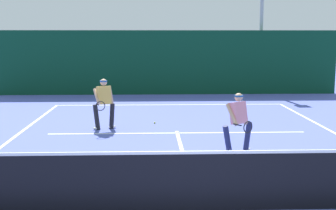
{
  "coord_description": "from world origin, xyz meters",
  "views": [
    {
      "loc": [
        -0.79,
        -7.2,
        2.93
      ],
      "look_at": [
        -0.31,
        5.23,
        1.0
      ],
      "focal_mm": 48.16,
      "sensor_mm": 36.0,
      "label": 1
    }
  ],
  "objects_px": {
    "light_pole": "(262,12)",
    "tennis_ball": "(155,123)",
    "player_far": "(104,102)",
    "player_near": "(238,121)"
  },
  "relations": [
    {
      "from": "tennis_ball",
      "to": "light_pole",
      "type": "height_order",
      "value": "light_pole"
    },
    {
      "from": "player_far",
      "to": "tennis_ball",
      "type": "bearing_deg",
      "value": -174.53
    },
    {
      "from": "light_pole",
      "to": "tennis_ball",
      "type": "bearing_deg",
      "value": -123.38
    },
    {
      "from": "player_far",
      "to": "light_pole",
      "type": "relative_size",
      "value": 0.24
    },
    {
      "from": "player_far",
      "to": "player_near",
      "type": "bearing_deg",
      "value": 117.16
    },
    {
      "from": "player_near",
      "to": "light_pole",
      "type": "bearing_deg",
      "value": -140.13
    },
    {
      "from": "player_near",
      "to": "light_pole",
      "type": "xyz_separation_m",
      "value": [
        3.54,
        12.42,
        3.28
      ]
    },
    {
      "from": "player_far",
      "to": "tennis_ball",
      "type": "distance_m",
      "value": 1.99
    },
    {
      "from": "player_near",
      "to": "light_pole",
      "type": "height_order",
      "value": "light_pole"
    },
    {
      "from": "player_near",
      "to": "player_far",
      "type": "xyz_separation_m",
      "value": [
        -3.63,
        3.12,
        0.04
      ]
    }
  ]
}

